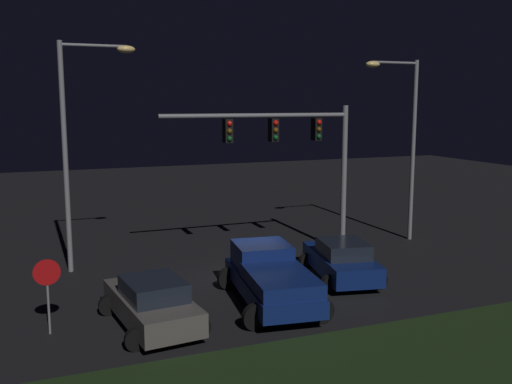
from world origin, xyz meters
name	(u,v)px	position (x,y,z in m)	size (l,w,h in m)	color
ground_plane	(253,282)	(0.00, 0.00, 0.00)	(80.00, 80.00, 0.00)	black
pickup_truck	(270,274)	(-0.33, -2.36, 1.00)	(3.35, 5.62, 1.80)	navy
car_sedan	(341,260)	(3.24, -0.94, 0.74)	(3.04, 4.67, 1.51)	navy
car_sedan_far	(152,303)	(-4.38, -2.94, 0.74)	(2.79, 4.57, 1.51)	#514C47
traffic_signal_gantry	(294,144)	(2.92, 2.61, 4.90)	(8.32, 0.56, 6.50)	slate
street_lamp_left	(79,130)	(-5.64, 3.94, 5.58)	(2.91, 0.44, 8.92)	slate
street_lamp_right	(404,129)	(9.08, 3.47, 5.39)	(2.86, 0.44, 8.58)	slate
stop_sign	(47,282)	(-7.26, -2.39, 1.56)	(0.76, 0.08, 2.23)	slate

